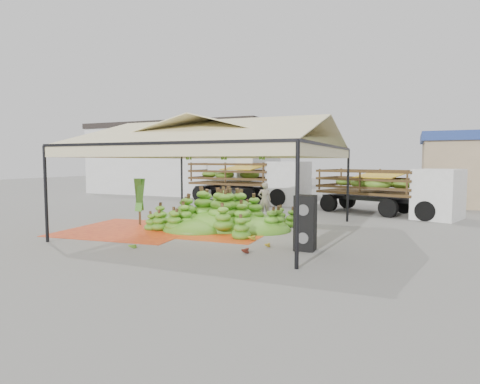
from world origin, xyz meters
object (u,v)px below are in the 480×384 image
at_px(banana_heap, 220,209).
at_px(vendor, 265,200).
at_px(truck_left, 253,177).
at_px(truck_right, 392,186).
at_px(speaker_stack, 305,223).

bearing_deg(banana_heap, vendor, 73.62).
bearing_deg(vendor, banana_heap, 49.29).
xyz_separation_m(truck_left, truck_right, (8.05, -2.75, -0.20)).
distance_m(speaker_stack, vendor, 6.44).
distance_m(truck_left, truck_right, 8.51).
relative_size(vendor, truck_right, 0.24).
bearing_deg(truck_right, banana_heap, -113.73).
relative_size(banana_heap, speaker_stack, 3.97).
xyz_separation_m(banana_heap, vendor, (0.82, 2.78, 0.13)).
bearing_deg(truck_left, speaker_stack, -56.85).
xyz_separation_m(vendor, truck_right, (5.09, 3.40, 0.55)).
height_order(speaker_stack, vendor, vendor).
height_order(truck_left, truck_right, truck_left).
relative_size(speaker_stack, truck_right, 0.23).
height_order(banana_heap, truck_left, truck_left).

